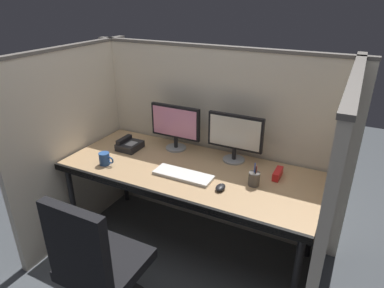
# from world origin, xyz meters

# --- Properties ---
(ground_plane) EXTENTS (8.00, 8.00, 0.00)m
(ground_plane) POSITION_xyz_m (0.00, 0.00, 0.00)
(ground_plane) COLOR #4C5156
(cubicle_partition_rear) EXTENTS (2.21, 0.06, 1.57)m
(cubicle_partition_rear) POSITION_xyz_m (0.00, 0.74, 0.79)
(cubicle_partition_rear) COLOR beige
(cubicle_partition_rear) RESTS_ON ground
(cubicle_partition_left) EXTENTS (0.06, 1.41, 1.57)m
(cubicle_partition_left) POSITION_xyz_m (-0.99, 0.20, 0.79)
(cubicle_partition_left) COLOR beige
(cubicle_partition_left) RESTS_ON ground
(cubicle_partition_right) EXTENTS (0.06, 1.41, 1.57)m
(cubicle_partition_right) POSITION_xyz_m (0.99, 0.20, 0.79)
(cubicle_partition_right) COLOR beige
(cubicle_partition_right) RESTS_ON ground
(desk) EXTENTS (1.90, 0.80, 0.74)m
(desk) POSITION_xyz_m (0.00, 0.29, 0.69)
(desk) COLOR tan
(desk) RESTS_ON ground
(office_chair) EXTENTS (0.52, 0.52, 0.97)m
(office_chair) POSITION_xyz_m (-0.13, -0.57, 0.36)
(office_chair) COLOR black
(office_chair) RESTS_ON ground
(monitor_left) EXTENTS (0.43, 0.17, 0.37)m
(monitor_left) POSITION_xyz_m (-0.26, 0.56, 0.96)
(monitor_left) COLOR gray
(monitor_left) RESTS_ON desk
(monitor_right) EXTENTS (0.43, 0.17, 0.37)m
(monitor_right) POSITION_xyz_m (0.25, 0.57, 0.96)
(monitor_right) COLOR gray
(monitor_right) RESTS_ON desk
(keyboard_main) EXTENTS (0.43, 0.15, 0.02)m
(keyboard_main) POSITION_xyz_m (0.02, 0.18, 0.75)
(keyboard_main) COLOR silver
(keyboard_main) RESTS_ON desk
(computer_mouse) EXTENTS (0.06, 0.10, 0.04)m
(computer_mouse) POSITION_xyz_m (0.32, 0.13, 0.76)
(computer_mouse) COLOR black
(computer_mouse) RESTS_ON desk
(coffee_mug) EXTENTS (0.13, 0.08, 0.09)m
(coffee_mug) POSITION_xyz_m (-0.60, 0.07, 0.79)
(coffee_mug) COLOR #264C8C
(coffee_mug) RESTS_ON desk
(pen_cup) EXTENTS (0.08, 0.08, 0.17)m
(pen_cup) POSITION_xyz_m (0.50, 0.29, 0.79)
(pen_cup) COLOR #4C4742
(pen_cup) RESTS_ON desk
(desk_phone) EXTENTS (0.17, 0.19, 0.09)m
(desk_phone) POSITION_xyz_m (-0.60, 0.38, 0.77)
(desk_phone) COLOR black
(desk_phone) RESTS_ON desk
(red_stapler) EXTENTS (0.04, 0.15, 0.06)m
(red_stapler) POSITION_xyz_m (0.62, 0.47, 0.77)
(red_stapler) COLOR red
(red_stapler) RESTS_ON desk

